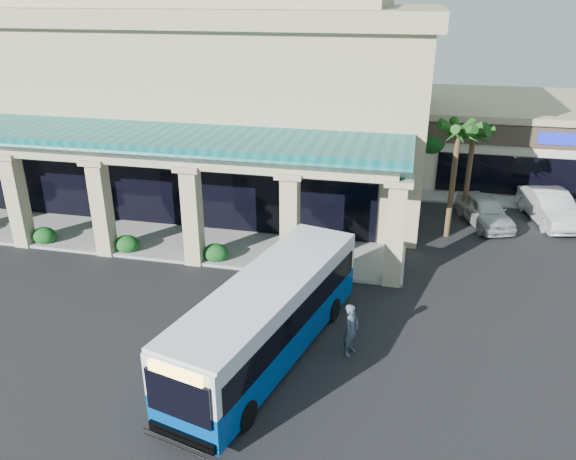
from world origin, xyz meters
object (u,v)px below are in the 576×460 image
(transit_bus, at_px, (269,318))
(car_white, at_px, (550,207))
(pedestrian, at_px, (351,329))
(car_silver, at_px, (485,211))

(transit_bus, distance_m, car_white, 19.23)
(pedestrian, relative_size, car_silver, 0.41)
(car_white, bearing_deg, pedestrian, -133.71)
(car_silver, relative_size, car_white, 0.88)
(car_silver, bearing_deg, pedestrian, -131.23)
(transit_bus, bearing_deg, car_white, 66.09)
(car_white, bearing_deg, transit_bus, -139.46)
(transit_bus, height_order, car_white, transit_bus)
(pedestrian, height_order, car_silver, pedestrian)
(transit_bus, relative_size, car_white, 1.99)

